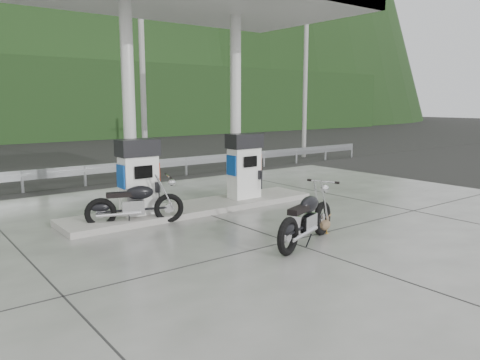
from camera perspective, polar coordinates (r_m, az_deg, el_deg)
ground at (r=10.40m, az=2.05°, el=-6.33°), size 160.00×160.00×0.00m
forecourt_apron at (r=10.40m, az=2.05°, el=-6.28°), size 18.00×14.00×0.02m
pump_island at (r=12.35m, az=-5.36°, el=-3.38°), size 7.00×1.40×0.15m
gas_pump_left at (r=11.41m, az=-12.25°, el=0.37°), size 0.95×0.55×1.80m
gas_pump_right at (r=13.08m, az=0.52°, el=1.73°), size 0.95×0.55×1.80m
canopy_column_left at (r=11.64m, az=-13.38°, el=8.42°), size 0.30×0.30×5.00m
canopy_column_right at (r=13.28m, az=-0.54°, el=8.77°), size 0.30×0.30×5.00m
guardrail at (r=17.09m, az=-15.27°, el=2.00°), size 26.00×0.16×1.42m
road at (r=20.44m, az=-18.92°, el=0.99°), size 60.00×7.00×0.01m
utility_pole_b at (r=19.18m, az=-11.79°, el=12.76°), size 0.22×0.22×8.00m
utility_pole_c at (r=24.49m, az=7.97°, el=12.10°), size 0.22×0.22×8.00m
motorcycle_left at (r=11.02m, az=-12.65°, el=-2.89°), size 2.20×1.29×0.99m
motorcycle_right at (r=9.42m, az=8.10°, el=-4.71°), size 2.29×1.39×1.03m
duck at (r=10.30m, az=10.31°, el=-5.45°), size 0.53×0.32×0.37m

